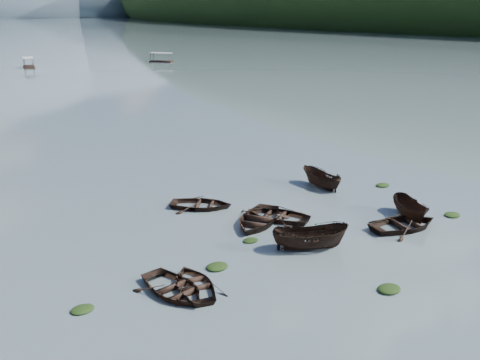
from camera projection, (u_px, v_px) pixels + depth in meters
ground_plane at (375, 273)px, 28.09m from camera, size 2400.00×2400.00×0.00m
haze_mtn_d at (81, 15)px, 898.16m from camera, size 520.00×520.00×220.00m
rowboat_0 at (174, 293)px, 26.15m from camera, size 3.35×4.46×0.88m
rowboat_1 at (195, 288)px, 26.56m from camera, size 3.68×4.45×0.80m
rowboat_2 at (310, 249)px, 30.90m from camera, size 4.64×3.72×1.71m
rowboat_3 at (277, 219)px, 35.29m from camera, size 4.74×5.23×0.89m
rowboat_4 at (404, 228)px, 33.72m from camera, size 5.34×4.40×0.96m
rowboat_5 at (410, 218)px, 35.44m from camera, size 3.14×4.16×1.52m
rowboat_6 at (201, 208)px, 37.19m from camera, size 5.24×5.19×0.89m
rowboat_7 at (257, 223)px, 34.51m from camera, size 6.04×5.64×1.02m
rowboat_8 at (321, 187)px, 41.48m from camera, size 1.67×4.04×1.53m
weed_clump_0 at (217, 268)px, 28.63m from camera, size 1.24×1.02×0.27m
weed_clump_1 at (251, 241)px, 31.90m from camera, size 0.96×0.77×0.21m
weed_clump_2 at (389, 290)px, 26.38m from camera, size 1.27×1.01×0.27m
weed_clump_3 at (328, 228)px, 33.85m from camera, size 0.87×0.73×0.19m
weed_clump_4 at (452, 216)px, 35.77m from camera, size 1.19×0.95×0.25m
weed_clump_5 at (83, 311)px, 24.62m from camera, size 1.10×0.89×0.23m
weed_clump_6 at (281, 235)px, 32.77m from camera, size 1.07×0.89×0.22m
weed_clump_7 at (383, 186)px, 41.70m from camera, size 1.15×0.92×0.25m
pontoon_centre at (29, 67)px, 122.66m from camera, size 3.53×6.03×2.17m
pontoon_right at (161, 62)px, 134.41m from camera, size 5.49×5.93×2.19m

